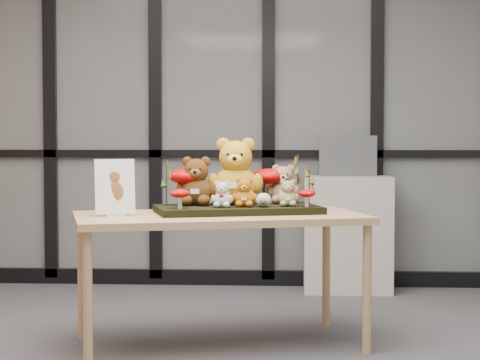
# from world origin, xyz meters

# --- Properties ---
(room_shell) EXTENTS (5.00, 5.00, 5.00)m
(room_shell) POSITION_xyz_m (0.00, 0.00, 1.68)
(room_shell) COLOR beige
(room_shell) RESTS_ON floor
(glass_partition) EXTENTS (4.90, 0.06, 2.78)m
(glass_partition) POSITION_xyz_m (-0.00, 2.47, 1.42)
(glass_partition) COLOR #2D383F
(glass_partition) RESTS_ON floor
(display_table) EXTENTS (1.77, 1.22, 0.75)m
(display_table) POSITION_xyz_m (0.22, 0.46, 0.69)
(display_table) COLOR tan
(display_table) RESTS_ON floor
(diorama_tray) EXTENTS (1.01, 0.70, 0.04)m
(diorama_tray) POSITION_xyz_m (0.32, 0.55, 0.77)
(diorama_tray) COLOR black
(diorama_tray) RESTS_ON display_table
(bear_pooh_yellow) EXTENTS (0.40, 0.37, 0.43)m
(bear_pooh_yellow) POSITION_xyz_m (0.30, 0.68, 1.01)
(bear_pooh_yellow) COLOR gold
(bear_pooh_yellow) RESTS_ON diorama_tray
(bear_brown_medium) EXTENTS (0.29, 0.27, 0.31)m
(bear_brown_medium) POSITION_xyz_m (0.08, 0.59, 0.95)
(bear_brown_medium) COLOR #4D2B0E
(bear_brown_medium) RESTS_ON diorama_tray
(bear_tan_back) EXTENTS (0.23, 0.22, 0.25)m
(bear_tan_back) POSITION_xyz_m (0.58, 0.75, 0.92)
(bear_tan_back) COLOR #936D4A
(bear_tan_back) RESTS_ON diorama_tray
(bear_small_yellow) EXTENTS (0.17, 0.16, 0.18)m
(bear_small_yellow) POSITION_xyz_m (0.36, 0.49, 0.88)
(bear_small_yellow) COLOR #B1600E
(bear_small_yellow) RESTS_ON diorama_tray
(bear_white_bow) EXTENTS (0.15, 0.14, 0.17)m
(bear_white_bow) POSITION_xyz_m (0.24, 0.44, 0.88)
(bear_white_bow) COLOR silver
(bear_white_bow) RESTS_ON diorama_tray
(bear_beige_small) EXTENTS (0.16, 0.15, 0.17)m
(bear_beige_small) POSITION_xyz_m (0.61, 0.54, 0.88)
(bear_beige_small) COLOR #9D8D58
(bear_beige_small) RESTS_ON diorama_tray
(plush_cream_hedgehog) EXTENTS (0.08, 0.08, 0.09)m
(plush_cream_hedgehog) POSITION_xyz_m (0.47, 0.48, 0.84)
(plush_cream_hedgehog) COLOR beige
(plush_cream_hedgehog) RESTS_ON diorama_tray
(mushroom_back_left) EXTENTS (0.21, 0.21, 0.24)m
(mushroom_back_left) POSITION_xyz_m (0.02, 0.62, 0.91)
(mushroom_back_left) COLOR #9E0505
(mushroom_back_left) RESTS_ON diorama_tray
(mushroom_back_right) EXTENTS (0.21, 0.21, 0.23)m
(mushroom_back_right) POSITION_xyz_m (0.50, 0.76, 0.91)
(mushroom_back_right) COLOR #9E0505
(mushroom_back_right) RESTS_ON diorama_tray
(mushroom_front_left) EXTENTS (0.11, 0.11, 0.12)m
(mushroom_front_left) POSITION_xyz_m (0.01, 0.35, 0.85)
(mushroom_front_left) COLOR #9E0505
(mushroom_front_left) RESTS_ON diorama_tray
(mushroom_front_right) EXTENTS (0.10, 0.10, 0.11)m
(mushroom_front_right) POSITION_xyz_m (0.72, 0.51, 0.85)
(mushroom_front_right) COLOR #9E0505
(mushroom_front_right) RESTS_ON diorama_tray
(sprig_green_far_left) EXTENTS (0.05, 0.05, 0.26)m
(sprig_green_far_left) POSITION_xyz_m (-0.09, 0.56, 0.92)
(sprig_green_far_left) COLOR #16330B
(sprig_green_far_left) RESTS_ON diorama_tray
(sprig_green_mid_left) EXTENTS (0.05, 0.05, 0.24)m
(sprig_green_mid_left) POSITION_xyz_m (0.02, 0.64, 0.91)
(sprig_green_mid_left) COLOR #16330B
(sprig_green_mid_left) RESTS_ON diorama_tray
(sprig_dry_far_right) EXTENTS (0.05, 0.05, 0.29)m
(sprig_dry_far_right) POSITION_xyz_m (0.67, 0.76, 0.94)
(sprig_dry_far_right) COLOR brown
(sprig_dry_far_right) RESTS_ON diorama_tray
(sprig_dry_mid_right) EXTENTS (0.05, 0.05, 0.21)m
(sprig_dry_mid_right) POSITION_xyz_m (0.73, 0.65, 0.90)
(sprig_dry_mid_right) COLOR brown
(sprig_dry_mid_right) RESTS_ON diorama_tray
(sprig_green_centre) EXTENTS (0.05, 0.05, 0.18)m
(sprig_green_centre) POSITION_xyz_m (0.20, 0.71, 0.88)
(sprig_green_centre) COLOR #16330B
(sprig_green_centre) RESTS_ON diorama_tray
(sign_holder) EXTENTS (0.22, 0.12, 0.31)m
(sign_holder) POSITION_xyz_m (-0.34, 0.32, 0.90)
(sign_holder) COLOR silver
(sign_holder) RESTS_ON display_table
(label_card) EXTENTS (0.09, 0.03, 0.00)m
(label_card) POSITION_xyz_m (0.36, 0.17, 0.75)
(label_card) COLOR white
(label_card) RESTS_ON display_table
(cabinet) EXTENTS (0.66, 0.39, 0.88)m
(cabinet) POSITION_xyz_m (1.06, 2.24, 0.44)
(cabinet) COLOR #B0A69D
(cabinet) RESTS_ON floor
(monitor) EXTENTS (0.44, 0.05, 0.31)m
(monitor) POSITION_xyz_m (1.06, 2.26, 1.04)
(monitor) COLOR #4C4F54
(monitor) RESTS_ON cabinet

